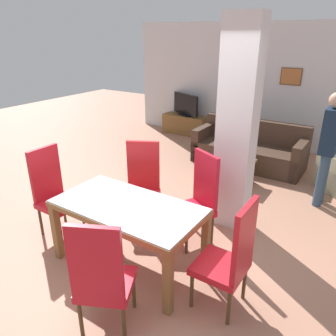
{
  "coord_description": "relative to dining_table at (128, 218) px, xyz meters",
  "views": [
    {
      "loc": [
        2.06,
        -2.35,
        2.48
      ],
      "look_at": [
        0.0,
        0.8,
        0.91
      ],
      "focal_mm": 35.0,
      "sensor_mm": 36.0,
      "label": 1
    }
  ],
  "objects": [
    {
      "name": "ground_plane",
      "position": [
        0.0,
        0.0,
        -0.6
      ],
      "size": [
        18.0,
        18.0,
        0.0
      ],
      "primitive_type": "plane",
      "color": "#AA755D"
    },
    {
      "name": "back_wall",
      "position": [
        0.0,
        5.12,
        0.75
      ],
      "size": [
        7.2,
        0.09,
        2.7
      ],
      "color": "silver",
      "rests_on": "ground_plane"
    },
    {
      "name": "divider_pillar",
      "position": [
        0.61,
        1.45,
        0.75
      ],
      "size": [
        0.46,
        0.31,
        2.7
      ],
      "color": "silver",
      "rests_on": "ground_plane"
    },
    {
      "name": "dining_table",
      "position": [
        0.0,
        0.0,
        0.0
      ],
      "size": [
        1.63,
        0.85,
        0.76
      ],
      "color": "brown",
      "rests_on": "ground_plane"
    },
    {
      "name": "dining_chair_head_right",
      "position": [
        1.2,
        0.0,
        -0.01
      ],
      "size": [
        0.46,
        0.46,
        1.15
      ],
      "rotation": [
        0.0,
        0.0,
        1.57
      ],
      "color": "red",
      "rests_on": "ground_plane"
    },
    {
      "name": "dining_chair_far_right",
      "position": [
        0.41,
        0.84,
        -0.01
      ],
      "size": [
        0.61,
        0.61,
        1.15
      ],
      "rotation": [
        0.0,
        0.0,
        2.69
      ],
      "color": "red",
      "rests_on": "ground_plane"
    },
    {
      "name": "dining_chair_far_left",
      "position": [
        -0.41,
        0.8,
        -0.01
      ],
      "size": [
        0.62,
        0.62,
        1.15
      ],
      "rotation": [
        0.0,
        0.0,
        -2.66
      ],
      "color": "red",
      "rests_on": "ground_plane"
    },
    {
      "name": "dining_chair_head_left",
      "position": [
        -1.24,
        0.0,
        -0.01
      ],
      "size": [
        0.46,
        0.46,
        1.15
      ],
      "rotation": [
        0.0,
        0.0,
        -1.57
      ],
      "color": "red",
      "rests_on": "ground_plane"
    },
    {
      "name": "dining_chair_near_right",
      "position": [
        0.41,
        -0.84,
        -0.01
      ],
      "size": [
        0.62,
        0.62,
        1.15
      ],
      "rotation": [
        0.0,
        0.0,
        0.45
      ],
      "color": "red",
      "rests_on": "ground_plane"
    },
    {
      "name": "sofa",
      "position": [
        0.04,
        3.69,
        -0.31
      ],
      "size": [
        2.12,
        0.89,
        0.85
      ],
      "rotation": [
        0.0,
        0.0,
        3.14
      ],
      "color": "#402C21",
      "rests_on": "ground_plane"
    },
    {
      "name": "coffee_table",
      "position": [
        0.12,
        2.72,
        -0.39
      ],
      "size": [
        0.65,
        0.53,
        0.42
      ],
      "color": "brown",
      "rests_on": "ground_plane"
    },
    {
      "name": "bottle",
      "position": [
        0.06,
        2.71,
        -0.08
      ],
      "size": [
        0.08,
        0.08,
        0.26
      ],
      "color": "#4C2D14",
      "rests_on": "coffee_table"
    },
    {
      "name": "tv_stand",
      "position": [
        -2.11,
        4.84,
        -0.36
      ],
      "size": [
        1.18,
        0.4,
        0.49
      ],
      "color": "brown",
      "rests_on": "ground_plane"
    },
    {
      "name": "tv_screen",
      "position": [
        -2.11,
        4.84,
        0.15
      ],
      "size": [
        0.88,
        0.41,
        0.55
      ],
      "rotation": [
        0.0,
        0.0,
        2.74
      ],
      "color": "black",
      "rests_on": "tv_stand"
    },
    {
      "name": "standing_person",
      "position": [
        1.54,
        2.72,
        0.39
      ],
      "size": [
        0.23,
        0.38,
        1.72
      ],
      "rotation": [
        0.0,
        0.0,
        1.57
      ],
      "color": "#2E485F",
      "rests_on": "ground_plane"
    }
  ]
}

